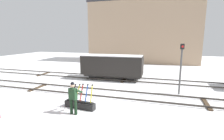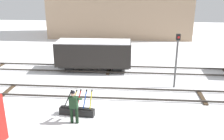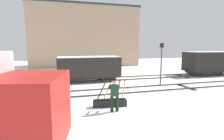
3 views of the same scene
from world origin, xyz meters
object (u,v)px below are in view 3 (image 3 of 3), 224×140
freight_car_near_switch (212,62)px  freight_car_back_track (89,67)px  rail_worker (115,93)px  signal_post (161,59)px  switch_lever_frame (110,102)px

freight_car_near_switch → freight_car_back_track: bearing=-179.0°
rail_worker → signal_post: 7.33m
rail_worker → signal_post: bearing=48.6°
switch_lever_frame → freight_car_near_switch: (13.47, 6.95, 1.24)m
signal_post → freight_car_near_switch: bearing=19.7°
switch_lever_frame → freight_car_near_switch: 15.21m
freight_car_back_track → signal_post: bearing=-28.6°
freight_car_back_track → freight_car_near_switch: (13.65, -0.00, 0.17)m
rail_worker → signal_post: size_ratio=0.49×
freight_car_back_track → freight_car_near_switch: bearing=-1.4°
freight_car_back_track → switch_lever_frame: bearing=-90.0°
switch_lever_frame → rail_worker: 1.02m
rail_worker → freight_car_near_switch: (13.44, 7.69, 0.54)m
signal_post → rail_worker: bearing=-138.3°
signal_post → freight_car_near_switch: 8.56m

